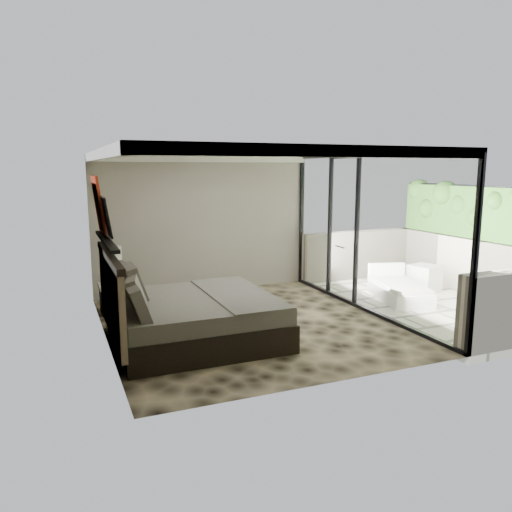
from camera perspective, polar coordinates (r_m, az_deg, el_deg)
name	(u,v)px	position (r m, az deg, el deg)	size (l,w,h in m)	color
floor	(248,324)	(8.31, -0.87, -7.80)	(5.00, 5.00, 0.00)	black
ceiling	(248,152)	(7.91, -0.92, 11.82)	(4.50, 5.00, 0.02)	silver
back_wall	(204,224)	(10.33, -5.98, 3.61)	(4.50, 0.02, 2.80)	gray
left_wall	(103,249)	(7.48, -17.08, 0.79)	(0.02, 5.00, 2.80)	gray
glass_wall	(366,233)	(9.05, 12.49, 2.53)	(0.08, 5.00, 2.80)	white
terrace_slab	(428,304)	(10.25, 19.11, -5.25)	(3.00, 5.00, 0.12)	beige
parapet_far	(483,268)	(11.05, 24.55, -1.29)	(0.30, 5.00, 1.10)	#BDB199
foliage_hedge	(488,214)	(10.91, 24.97, 4.39)	(0.36, 4.60, 1.10)	#3F7725
picture_ledge	(106,241)	(7.57, -16.74, 1.68)	(0.12, 2.20, 0.05)	black
bed	(188,316)	(7.50, -7.76, -6.78)	(2.40, 2.32, 1.33)	black
nightstand	(115,298)	(9.24, -15.83, -4.64)	(0.53, 0.53, 0.53)	black
table_lamp	(111,260)	(9.12, -16.22, -0.47)	(0.37, 0.37, 0.67)	black
abstract_canvas	(98,204)	(8.30, -17.57, 5.64)	(0.04, 0.90, 0.90)	#9D290D
framed_print	(107,217)	(7.72, -16.71, 4.27)	(0.03, 0.50, 0.60)	black
ottoman	(424,278)	(11.06, 18.68, -2.38)	(0.54, 0.54, 0.54)	silver
lounger	(399,290)	(10.17, 16.00, -3.77)	(1.13, 1.67, 0.60)	white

